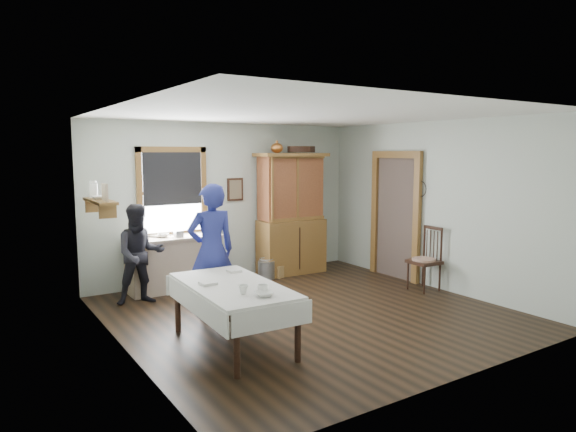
% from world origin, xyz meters
% --- Properties ---
extents(room, '(5.01, 5.01, 2.70)m').
position_xyz_m(room, '(0.00, 0.00, 1.35)').
color(room, black).
rests_on(room, ground).
extents(window, '(1.18, 0.07, 1.48)m').
position_xyz_m(window, '(-1.00, 2.46, 1.62)').
color(window, white).
rests_on(window, room).
extents(doorway, '(0.09, 1.14, 2.22)m').
position_xyz_m(doorway, '(2.46, 0.85, 1.16)').
color(doorway, '#4D3F37').
rests_on(doorway, room).
extents(wall_shelf, '(0.24, 1.00, 0.44)m').
position_xyz_m(wall_shelf, '(-2.37, 1.54, 1.57)').
color(wall_shelf, brown).
rests_on(wall_shelf, room).
extents(framed_picture, '(0.30, 0.04, 0.40)m').
position_xyz_m(framed_picture, '(0.15, 2.46, 1.55)').
color(framed_picture, '#321C11').
rests_on(framed_picture, room).
extents(rug_beater, '(0.01, 0.27, 0.27)m').
position_xyz_m(rug_beater, '(2.45, 0.30, 1.72)').
color(rug_beater, black).
rests_on(rug_beater, room).
extents(work_counter, '(1.52, 0.59, 0.86)m').
position_xyz_m(work_counter, '(-1.11, 2.17, 0.43)').
color(work_counter, tan).
rests_on(work_counter, room).
extents(china_hutch, '(1.31, 0.66, 2.19)m').
position_xyz_m(china_hutch, '(1.12, 2.14, 1.09)').
color(china_hutch, brown).
rests_on(china_hutch, room).
extents(dining_table, '(1.03, 1.84, 0.72)m').
position_xyz_m(dining_table, '(-1.43, -0.51, 0.36)').
color(dining_table, silver).
rests_on(dining_table, room).
extents(spindle_chair, '(0.50, 0.50, 1.03)m').
position_xyz_m(spindle_chair, '(2.22, -0.04, 0.51)').
color(spindle_chair, '#321C11').
rests_on(spindle_chair, room).
extents(pail, '(0.31, 0.31, 0.31)m').
position_xyz_m(pail, '(0.49, 1.98, 0.16)').
color(pail, '#919599').
rests_on(pail, room).
extents(wicker_basket, '(0.42, 0.35, 0.21)m').
position_xyz_m(wicker_basket, '(0.80, 2.01, 0.11)').
color(wicker_basket, olive).
rests_on(wicker_basket, room).
extents(woman_blue, '(0.63, 0.44, 1.66)m').
position_xyz_m(woman_blue, '(-1.18, 0.59, 0.83)').
color(woman_blue, navy).
rests_on(woman_blue, room).
extents(figure_dark, '(0.72, 0.59, 1.35)m').
position_xyz_m(figure_dark, '(-1.80, 1.71, 0.68)').
color(figure_dark, black).
rests_on(figure_dark, room).
extents(table_cup_a, '(0.12, 0.12, 0.09)m').
position_xyz_m(table_cup_a, '(-1.32, -1.01, 0.76)').
color(table_cup_a, white).
rests_on(table_cup_a, dining_table).
extents(table_cup_b, '(0.12, 0.12, 0.10)m').
position_xyz_m(table_cup_b, '(-1.51, -0.93, 0.77)').
color(table_cup_b, white).
rests_on(table_cup_b, dining_table).
extents(table_bowl, '(0.26, 0.26, 0.05)m').
position_xyz_m(table_bowl, '(-1.38, -1.13, 0.75)').
color(table_bowl, white).
rests_on(table_bowl, dining_table).
extents(counter_book, '(0.27, 0.27, 0.02)m').
position_xyz_m(counter_book, '(-1.41, 2.24, 0.88)').
color(counter_book, brown).
rests_on(counter_book, work_counter).
extents(counter_bowl, '(0.20, 0.20, 0.06)m').
position_xyz_m(counter_bowl, '(-1.27, 2.19, 0.89)').
color(counter_bowl, white).
rests_on(counter_bowl, work_counter).
extents(shelf_bowl, '(0.22, 0.22, 0.05)m').
position_xyz_m(shelf_bowl, '(-2.37, 1.55, 1.60)').
color(shelf_bowl, white).
rests_on(shelf_bowl, wall_shelf).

